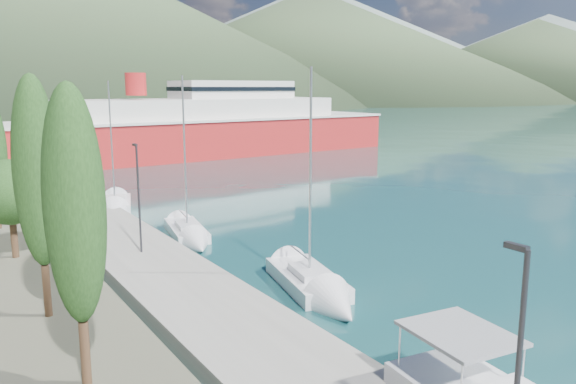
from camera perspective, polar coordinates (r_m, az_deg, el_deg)
ground at (r=136.29m, az=-25.08°, el=5.44°), size 1400.00×1400.00×0.00m
quay at (r=42.82m, az=-19.21°, el=-2.80°), size 5.00×88.00×0.80m
hills_far at (r=656.07m, az=-19.60°, el=15.90°), size 1480.00×900.00×180.00m
hills_near at (r=406.24m, az=-16.66°, el=15.71°), size 1010.00×520.00×115.00m
lamp_posts at (r=31.61m, az=-14.77°, el=-0.33°), size 0.15×46.91×6.06m
sailboat_near at (r=26.84m, az=3.49°, el=-10.30°), size 4.27×8.55×11.79m
sailboat_mid at (r=36.94m, az=-9.72°, el=-4.62°), size 3.65×8.21×11.45m
sailboat_far at (r=46.60m, az=-17.20°, el=-1.73°), size 4.65×8.11×11.36m
ferry at (r=83.37m, az=-9.26°, el=6.26°), size 63.35×16.96×12.45m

